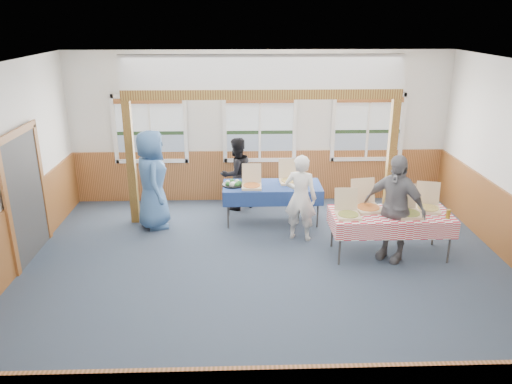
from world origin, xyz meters
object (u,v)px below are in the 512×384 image
table_left (272,188)px  woman_black (236,174)px  woman_white (301,198)px  person_grey (394,208)px  table_right (391,216)px  man_blue (152,180)px

table_left → woman_black: 1.01m
woman_white → person_grey: (1.43, -0.81, 0.11)m
table_right → woman_white: woman_white is taller
table_right → man_blue: (-4.15, 1.35, 0.24)m
table_right → woman_black: size_ratio=1.39×
person_grey → woman_white: bearing=-168.3°
woman_white → woman_black: 1.93m
man_blue → table_right: bearing=-122.2°
woman_white → man_blue: bearing=5.8°
person_grey → table_left: bearing=-179.7°
table_right → person_grey: size_ratio=1.18×
man_blue → woman_black: bearing=-74.6°
table_right → woman_white: (-1.43, 0.69, 0.09)m
woman_white → person_grey: bearing=169.8°
woman_black → person_grey: size_ratio=0.84×
woman_black → man_blue: size_ratio=0.80×
table_left → woman_black: (-0.69, 0.73, 0.06)m
woman_black → man_blue: bearing=-4.5°
table_right → table_left: bearing=128.9°
table_left → person_grey: bearing=-33.3°
table_left → woman_white: 0.95m
table_right → person_grey: 0.23m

